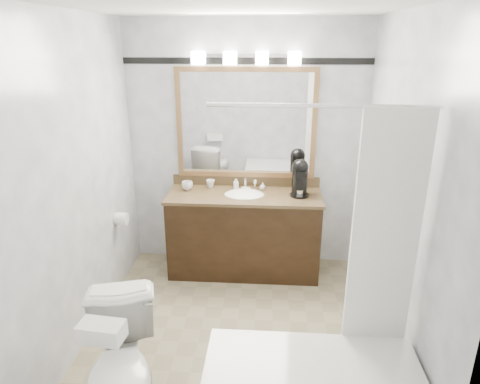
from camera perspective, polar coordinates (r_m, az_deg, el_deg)
name	(u,v)px	position (r m, az deg, el deg)	size (l,w,h in m)	color
room	(236,190)	(3.14, -0.56, 0.24)	(2.42, 2.62, 2.52)	gray
vanity	(244,231)	(4.39, 0.55, -5.28)	(1.53, 0.58, 0.97)	black
mirror	(246,124)	(4.31, 0.81, 9.08)	(1.40, 0.04, 1.10)	#9B6F46
vanity_light_bar	(246,58)	(4.19, 0.81, 17.49)	(1.02, 0.14, 0.12)	silver
accent_stripe	(246,61)	(4.26, 0.86, 17.08)	(2.40, 0.01, 0.06)	black
tp_roll	(121,219)	(4.19, -15.55, -3.46)	(0.12, 0.12, 0.11)	white
toilet	(122,370)	(2.92, -15.48, -21.93)	(0.44, 0.77, 0.78)	white
tissue_box	(102,331)	(2.50, -17.97, -17.27)	(0.24, 0.13, 0.10)	white
coffee_maker	(300,177)	(4.21, 7.99, 2.05)	(0.18, 0.23, 0.35)	black
cup_left	(187,186)	(4.37, -7.04, 0.85)	(0.11, 0.11, 0.09)	white
cup_right	(210,184)	(4.42, -3.96, 1.12)	(0.09, 0.09, 0.08)	white
soap_bottle_a	(236,184)	(4.37, -0.54, 1.14)	(0.05, 0.05, 0.10)	white
soap_bottle_b	(263,186)	(4.35, 3.04, 0.80)	(0.06, 0.06, 0.07)	white
soap_bar	(246,189)	(4.34, 0.78, 0.42)	(0.08, 0.05, 0.03)	beige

